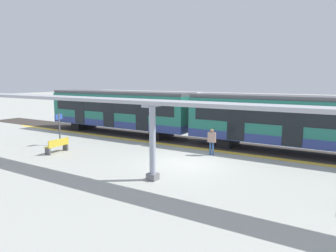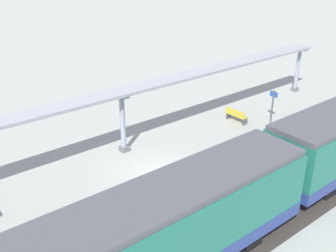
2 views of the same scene
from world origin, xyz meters
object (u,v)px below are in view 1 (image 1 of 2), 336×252
Objects in this scene: train_far_carriage at (297,123)px; platform_info_sign at (59,126)px; passenger_waiting_near_edge at (212,139)px; train_near_carriage at (119,111)px; bench_mid_platform at (57,146)px; canopy_pillar_second at (152,142)px.

train_far_carriage reaches higher than platform_info_sign.
platform_info_sign is 1.40× the size of passenger_waiting_near_edge.
platform_info_sign is at bearing -67.30° from train_far_carriage.
bench_mid_platform is at bearing 10.64° from train_near_carriage.
train_far_carriage is at bearing 90.00° from train_near_carriage.
train_near_carriage and train_far_carriage have the same top height.
canopy_pillar_second is 9.80m from platform_info_sign.
train_near_carriage reaches higher than canopy_pillar_second.
train_near_carriage is 5.99× the size of platform_info_sign.
train_far_carriage is at bearing 112.70° from platform_info_sign.
passenger_waiting_near_edge is at bearing 175.40° from canopy_pillar_second.
passenger_waiting_near_edge is (3.02, 9.63, -0.85)m from train_near_carriage.
passenger_waiting_near_edge is at bearing -53.82° from train_far_carriage.
train_near_carriage reaches higher than platform_info_sign.
train_near_carriage is 8.69× the size of bench_mid_platform.
bench_mid_platform is at bearing -62.23° from passenger_waiting_near_edge.
canopy_pillar_second is at bearing 47.23° from train_near_carriage.
passenger_waiting_near_edge is at bearing 106.03° from platform_info_sign.
train_near_carriage is at bearing -132.77° from canopy_pillar_second.
bench_mid_platform is at bearing -98.31° from canopy_pillar_second.
train_near_carriage is 10.13m from passenger_waiting_near_edge.
train_far_carriage is at bearing 120.75° from bench_mid_platform.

